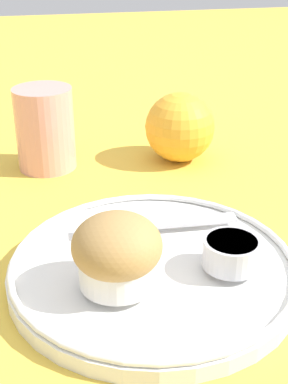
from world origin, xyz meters
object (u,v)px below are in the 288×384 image
at_px(orange_fruit, 180,127).
at_px(butter_knife, 159,224).
at_px(muffin, 117,252).
at_px(juice_glass, 45,129).

bearing_deg(orange_fruit, butter_knife, -111.17).
xyz_separation_m(muffin, orange_fruit, (0.13, 0.27, -0.00)).
bearing_deg(juice_glass, butter_knife, -65.79).
bearing_deg(orange_fruit, juice_glass, 175.42).
bearing_deg(butter_knife, orange_fruit, 72.02).
relative_size(muffin, butter_knife, 0.47).
distance_m(orange_fruit, juice_glass, 0.17).
height_order(butter_knife, orange_fruit, orange_fruit).
bearing_deg(juice_glass, orange_fruit, -4.58).
relative_size(orange_fruit, juice_glass, 0.87).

